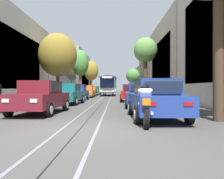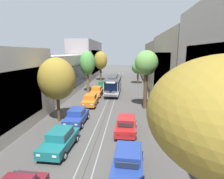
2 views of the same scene
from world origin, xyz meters
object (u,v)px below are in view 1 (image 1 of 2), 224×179
Objects in this scene: street_tree_kerb_right_mid at (133,76)px; parked_car_teal_second_left at (68,94)px; parked_car_blue_mid_left at (78,92)px; parked_car_green_sixth_left at (96,90)px; street_tree_kerb_left_fourth at (91,71)px; pedestrian_on_left_pavement at (150,90)px; parked_car_orange_fourth_left at (87,91)px; parked_car_blue_near_right at (156,99)px; street_tree_kerb_left_mid at (80,63)px; street_tree_kerb_left_second at (58,55)px; parked_car_maroon_near_left at (41,97)px; parked_car_red_mid_right at (131,93)px; cable_car_trolley at (109,85)px; parked_car_blue_second_right at (140,95)px; pedestrian_on_right_pavement at (155,91)px; street_tree_kerb_right_second at (145,51)px; parked_car_orange_fifth_left at (91,91)px; motorcycle_with_rider at (145,106)px.

parked_car_teal_second_left is at bearing -103.35° from street_tree_kerb_right_mid.
parked_car_blue_mid_left is 1.00× the size of parked_car_green_sixth_left.
street_tree_kerb_right_mid is at bearing -23.38° from street_tree_kerb_left_fourth.
parked_car_green_sixth_left is at bearing -135.66° from street_tree_kerb_right_mid.
parked_car_teal_second_left is 17.37m from pedestrian_on_left_pavement.
parked_car_orange_fourth_left is 20.92m from parked_car_blue_near_right.
street_tree_kerb_left_second is at bearing -90.04° from street_tree_kerb_left_mid.
parked_car_orange_fourth_left is at bearing 70.32° from street_tree_kerb_left_second.
street_tree_kerb_left_second is at bearing 100.86° from parked_car_maroon_near_left.
cable_car_trolley reaches higher than parked_car_red_mid_right.
parked_car_orange_fourth_left is 2.80× the size of pedestrian_on_left_pavement.
street_tree_kerb_right_mid reaches higher than parked_car_blue_near_right.
pedestrian_on_right_pavement is (3.03, 11.32, 0.09)m from parked_car_blue_second_right.
street_tree_kerb_left_mid is at bearing 136.37° from street_tree_kerb_right_second.
parked_car_maroon_near_left is at bearing -95.50° from cable_car_trolley.
parked_car_orange_fifth_left is (-0.14, 5.95, 0.00)m from parked_car_orange_fourth_left.
street_tree_kerb_right_mid is 0.59× the size of cable_car_trolley.
parked_car_blue_near_right is at bearing -80.74° from parked_car_green_sixth_left.
motorcycle_with_rider is (4.65, -33.82, -0.15)m from parked_car_green_sixth_left.
street_tree_kerb_right_second reaches higher than parked_car_blue_near_right.
cable_car_trolley is (2.55, 26.47, 0.86)m from parked_car_maroon_near_left.
parked_car_blue_mid_left is at bearing -100.39° from cable_car_trolley.
parked_car_maroon_near_left is 5.70m from motorcycle_with_rider.
parked_car_red_mid_right is at bearing -66.94° from street_tree_kerb_left_mid.
parked_car_green_sixth_left reaches higher than pedestrian_on_left_pavement.
parked_car_orange_fourth_left is at bearing -111.38° from street_tree_kerb_right_mid.
parked_car_blue_second_right is at bearing 89.74° from parked_car_blue_near_right.
parked_car_blue_second_right is 7.32m from motorcycle_with_rider.
parked_car_maroon_near_left is 17.38m from pedestrian_on_right_pavement.
pedestrian_on_right_pavement reaches higher than parked_car_red_mid_right.
parked_car_green_sixth_left is 21.37m from parked_car_red_mid_right.
pedestrian_on_left_pavement is (3.36, 23.12, 0.08)m from parked_car_blue_near_right.
street_tree_kerb_left_second reaches higher than cable_car_trolley.
pedestrian_on_left_pavement is (8.62, -9.19, 0.08)m from parked_car_green_sixth_left.
street_tree_kerb_left_fourth reaches higher than parked_car_blue_second_right.
street_tree_kerb_right_mid is (0.03, 20.16, -2.06)m from street_tree_kerb_right_second.
parked_car_orange_fourth_left is 8.95m from pedestrian_on_right_pavement.
street_tree_kerb_right_second reaches higher than parked_car_blue_mid_left.
parked_car_orange_fourth_left is 10.09m from parked_car_red_mid_right.
parked_car_maroon_near_left is 0.48× the size of cable_car_trolley.
street_tree_kerb_right_mid is (7.71, 26.29, 3.08)m from parked_car_blue_mid_left.
parked_car_teal_second_left and parked_car_blue_near_right have the same top height.
motorcycle_with_rider is at bearing -94.05° from street_tree_kerb_right_mid.
parked_car_red_mid_right is at bearing 62.51° from parked_car_maroon_near_left.
parked_car_maroon_near_left is at bearing -117.49° from parked_car_red_mid_right.
street_tree_kerb_right_second reaches higher than cable_car_trolley.
street_tree_kerb_left_fourth is (-1.90, 17.71, 4.53)m from parked_car_orange_fifth_left.
parked_car_red_mid_right is (5.16, -8.67, 0.00)m from parked_car_orange_fourth_left.
cable_car_trolley reaches higher than parked_car_blue_near_right.
parked_car_red_mid_right is 2.78× the size of pedestrian_on_right_pavement.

